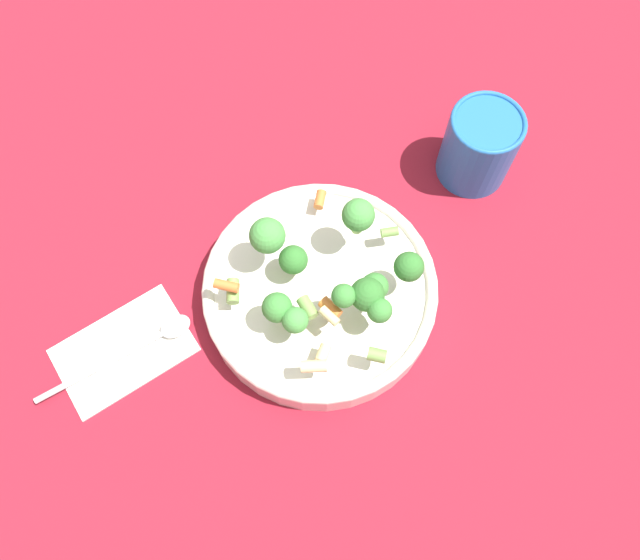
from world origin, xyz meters
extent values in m
plane|color=maroon|center=(0.00, 0.00, 0.00)|extent=(3.00, 3.00, 0.00)
cylinder|color=silver|center=(0.00, 0.00, 0.02)|extent=(0.27, 0.27, 0.04)
torus|color=silver|center=(0.00, 0.00, 0.04)|extent=(0.27, 0.27, 0.01)
cylinder|color=#8CB766|center=(0.00, 0.03, 0.05)|extent=(0.01, 0.01, 0.01)
sphere|color=#33722D|center=(0.00, 0.03, 0.07)|extent=(0.03, 0.03, 0.03)
cylinder|color=#8CB766|center=(0.07, -0.01, 0.08)|extent=(0.01, 0.01, 0.02)
sphere|color=#479342|center=(0.07, -0.01, 0.11)|extent=(0.04, 0.04, 0.04)
cylinder|color=#8CB766|center=(0.00, -0.06, 0.06)|extent=(0.01, 0.01, 0.02)
sphere|color=#33722D|center=(0.00, -0.06, 0.09)|extent=(0.04, 0.04, 0.04)
cylinder|color=#8CB766|center=(-0.01, -0.08, 0.07)|extent=(0.01, 0.01, 0.01)
sphere|color=#3D8438|center=(-0.01, -0.08, 0.09)|extent=(0.03, 0.03, 0.03)
cylinder|color=#8CB766|center=(-0.06, 0.02, 0.06)|extent=(0.01, 0.01, 0.02)
sphere|color=#3D8438|center=(-0.06, 0.02, 0.08)|extent=(0.03, 0.03, 0.03)
cylinder|color=#8CB766|center=(0.02, -0.06, 0.06)|extent=(0.01, 0.01, 0.02)
sphere|color=#3D8438|center=(0.02, -0.06, 0.08)|extent=(0.03, 0.03, 0.03)
cylinder|color=#8CB766|center=(0.05, -0.08, 0.07)|extent=(0.01, 0.01, 0.01)
sphere|color=#33722D|center=(0.05, -0.08, 0.09)|extent=(0.03, 0.03, 0.03)
cylinder|color=#8CB766|center=(0.00, 0.07, 0.08)|extent=(0.01, 0.01, 0.01)
sphere|color=#479342|center=(0.00, 0.07, 0.10)|extent=(0.04, 0.04, 0.04)
cylinder|color=#8CB766|center=(-0.06, -0.01, 0.07)|extent=(0.01, 0.01, 0.01)
sphere|color=#479342|center=(-0.06, -0.01, 0.08)|extent=(0.03, 0.03, 0.03)
cylinder|color=#8CB766|center=(-0.02, -0.04, 0.08)|extent=(0.01, 0.01, 0.01)
sphere|color=#3D8438|center=(-0.02, -0.04, 0.10)|extent=(0.03, 0.03, 0.03)
cylinder|color=#729E4C|center=(0.09, -0.04, 0.07)|extent=(0.02, 0.02, 0.01)
cylinder|color=orange|center=(0.09, 0.05, 0.06)|extent=(0.02, 0.02, 0.01)
cylinder|color=beige|center=(-0.07, -0.05, 0.06)|extent=(0.02, 0.02, 0.01)
cylinder|color=#729E4C|center=(-0.04, -0.01, 0.07)|extent=(0.02, 0.03, 0.01)
cylinder|color=orange|center=(-0.03, -0.03, 0.07)|extent=(0.02, 0.03, 0.01)
cylinder|color=beige|center=(-0.09, -0.05, 0.08)|extent=(0.03, 0.03, 0.01)
cylinder|color=#729E4C|center=(-0.05, -0.10, 0.07)|extent=(0.02, 0.02, 0.01)
cylinder|color=orange|center=(-0.06, 0.08, 0.08)|extent=(0.02, 0.03, 0.01)
cylinder|color=beige|center=(-0.04, -0.03, 0.08)|extent=(0.02, 0.02, 0.01)
cylinder|color=#729E4C|center=(-0.06, 0.07, 0.07)|extent=(0.03, 0.03, 0.01)
cylinder|color=#2366B2|center=(0.26, -0.08, 0.05)|extent=(0.09, 0.09, 0.10)
torus|color=#2366B2|center=(0.26, -0.08, 0.10)|extent=(0.09, 0.09, 0.01)
cube|color=white|center=(-0.17, 0.16, 0.00)|extent=(0.18, 0.15, 0.01)
cylinder|color=silver|center=(-0.20, 0.17, 0.01)|extent=(0.14, 0.08, 0.01)
ellipsoid|color=silver|center=(-0.12, 0.12, 0.01)|extent=(0.04, 0.04, 0.01)
camera|label=1|loc=(-0.23, -0.13, 0.70)|focal=35.00mm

